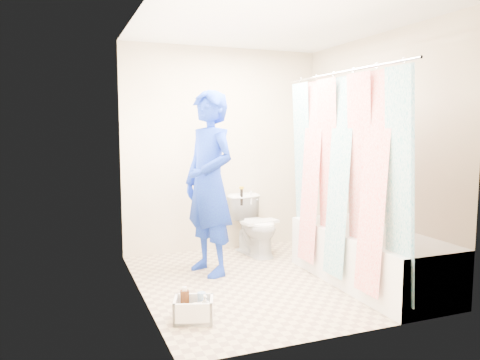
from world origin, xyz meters
name	(u,v)px	position (x,y,z in m)	size (l,w,h in m)	color
floor	(268,280)	(0.00, 0.00, 0.00)	(2.60, 2.60, 0.00)	tan
ceiling	(269,24)	(0.00, 0.00, 2.40)	(2.40, 2.60, 0.02)	white
wall_back	(223,150)	(0.00, 1.30, 1.20)	(2.40, 0.02, 2.40)	beige
wall_front	(348,167)	(0.00, -1.30, 1.20)	(2.40, 0.02, 2.40)	beige
wall_left	(139,159)	(-1.20, 0.00, 1.20)	(0.02, 2.60, 2.40)	beige
wall_right	(374,153)	(1.20, 0.00, 1.20)	(0.02, 2.60, 2.40)	beige
bathtub	(369,255)	(0.85, -0.43, 0.27)	(0.70, 1.75, 0.50)	white
curtain_rod	(343,72)	(0.52, -0.43, 1.95)	(0.02, 0.02, 1.90)	silver
shower_curtain	(341,177)	(0.52, -0.43, 1.02)	(0.06, 1.75, 1.80)	white
toilet	(255,225)	(0.25, 0.90, 0.34)	(0.38, 0.67, 0.68)	white
tank_lid	(260,222)	(0.27, 0.80, 0.40)	(0.42, 0.18, 0.03)	white
tank_internals	(244,195)	(0.18, 1.08, 0.67)	(0.17, 0.06, 0.22)	black
plumber	(209,183)	(-0.45, 0.43, 0.92)	(0.67, 0.44, 1.83)	#0E178E
cleaning_caddy	(195,310)	(-0.92, -0.67, 0.08)	(0.36, 0.32, 0.23)	white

